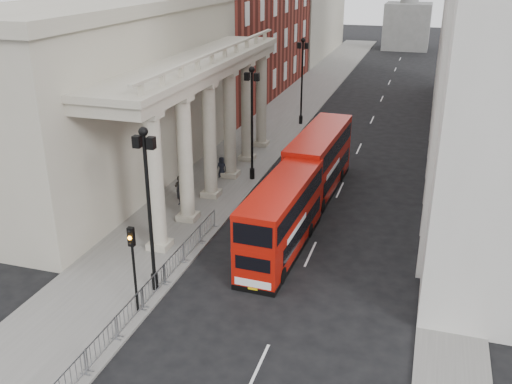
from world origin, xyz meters
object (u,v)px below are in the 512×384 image
lamp_post_south (149,200)px  lamp_post_mid (252,116)px  traffic_light (133,254)px  lamp_post_north (302,75)px  bus_near (282,216)px  bus_far (319,161)px  pedestrian_a (181,192)px  pedestrian_c (222,167)px  pedestrian_b (180,187)px

lamp_post_south → lamp_post_mid: size_ratio=1.00×
traffic_light → lamp_post_north: bearing=90.2°
bus_near → bus_far: bearing=91.2°
lamp_post_mid → lamp_post_north: size_ratio=1.00×
lamp_post_north → lamp_post_mid: bearing=-90.0°
bus_near → pedestrian_a: bus_near is taller
pedestrian_c → traffic_light: bearing=-80.0°
lamp_post_mid → pedestrian_b: size_ratio=5.08×
lamp_post_north → pedestrian_c: 17.00m
bus_near → lamp_post_north: bearing=103.0°
lamp_post_south → pedestrian_c: bearing=98.3°
lamp_post_south → lamp_post_north: bearing=90.0°
pedestrian_b → pedestrian_c: bearing=-99.0°
lamp_post_south → bus_near: 8.14m
lamp_post_north → bus_far: 17.68m
pedestrian_c → lamp_post_south: bearing=-79.4°
traffic_light → bus_far: bearing=73.8°
lamp_post_south → traffic_light: bearing=-87.2°
bus_far → pedestrian_a: bus_far is taller
bus_near → pedestrian_b: (-8.52, 5.10, -1.21)m
pedestrian_c → lamp_post_north: bearing=84.4°
lamp_post_south → pedestrian_c: (-2.28, 15.64, -4.00)m
lamp_post_north → lamp_post_south: bearing=-90.0°
bus_far → pedestrian_c: (-7.41, 0.36, -1.40)m
lamp_post_mid → traffic_light: bearing=-89.7°
lamp_post_north → pedestrian_a: size_ratio=4.43×
lamp_post_north → bus_far: bearing=-72.9°
traffic_light → pedestrian_b: traffic_light is taller
traffic_light → bus_near: bearing=58.5°
lamp_post_south → pedestrian_b: 12.19m
traffic_light → bus_far: 18.03m
bus_far → traffic_light: bearing=-103.7°
bus_near → bus_far: size_ratio=0.93×
bus_far → pedestrian_b: (-8.71, -4.32, -1.37)m
lamp_post_south → bus_far: size_ratio=0.81×
lamp_post_south → lamp_post_mid: same height
lamp_post_mid → bus_far: lamp_post_mid is taller
lamp_post_mid → pedestrian_c: lamp_post_mid is taller
lamp_post_mid → bus_near: bearing=-64.1°
lamp_post_south → bus_far: 16.33m
bus_far → pedestrian_b: 9.82m
pedestrian_a → pedestrian_b: 1.18m
lamp_post_south → pedestrian_c: 16.30m
pedestrian_a → traffic_light: bearing=-61.8°
lamp_post_south → lamp_post_mid: 16.00m
bus_far → bus_near: bearing=-88.7°
lamp_post_mid → pedestrian_a: 7.80m
bus_far → pedestrian_c: 7.55m
pedestrian_c → bus_near: bearing=-51.2°
pedestrian_a → lamp_post_north: bearing=95.7°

